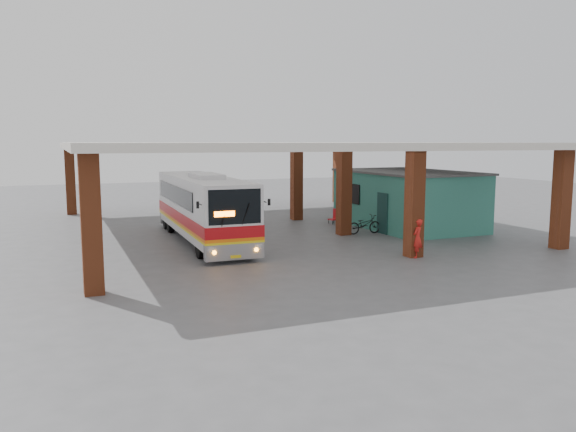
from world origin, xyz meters
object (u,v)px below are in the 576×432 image
at_px(pedestrian, 417,238).
at_px(red_chair, 334,217).
at_px(coach_bus, 203,207).
at_px(motorcycle, 364,224).

relative_size(pedestrian, red_chair, 1.87).
xyz_separation_m(coach_bus, pedestrian, (7.09, -7.10, -0.82)).
height_order(coach_bus, pedestrian, coach_bus).
relative_size(coach_bus, pedestrian, 7.07).
relative_size(motorcycle, red_chair, 2.19).
xyz_separation_m(coach_bus, red_chair, (8.46, 2.83, -1.23)).
distance_m(coach_bus, motorcycle, 8.30).
height_order(coach_bus, red_chair, coach_bus).
distance_m(coach_bus, pedestrian, 10.06).
xyz_separation_m(motorcycle, pedestrian, (-1.07, -6.05, 0.31)).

